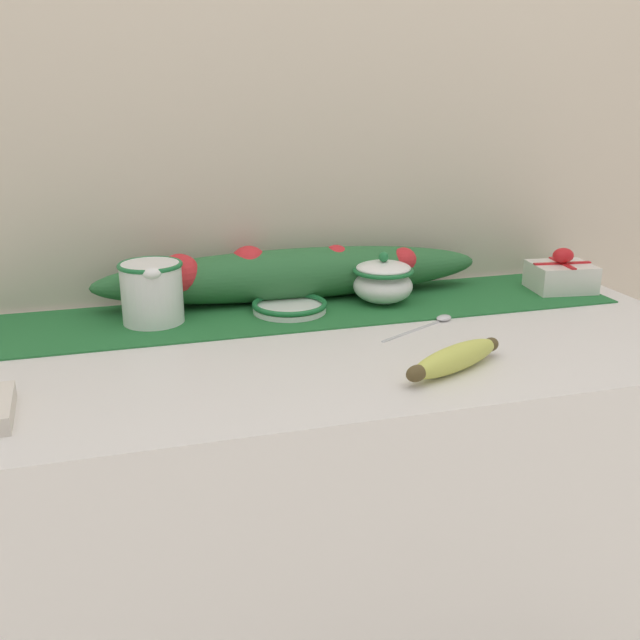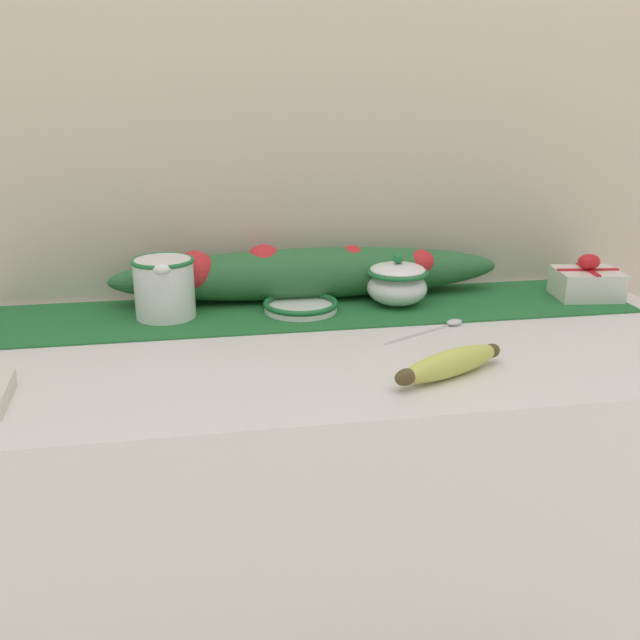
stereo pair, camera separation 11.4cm
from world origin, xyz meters
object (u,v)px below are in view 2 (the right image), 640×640
Objects in this scene: spoon at (447,325)px; small_dish at (301,306)px; gift_box at (587,282)px; sugar_bowl at (397,283)px; cream_pitcher at (164,286)px; banana at (450,364)px.

small_dish is at bearing 123.62° from spoon.
small_dish is 0.58m from gift_box.
sugar_bowl reaches higher than spoon.
gift_box is (0.58, -0.01, 0.02)m from small_dish.
spoon is at bearing -28.29° from small_dish.
sugar_bowl is 0.83× the size of small_dish.
sugar_bowl is at bearing 82.75° from spoon.
cream_pitcher is at bearing 177.78° from small_dish.
sugar_bowl is 0.69× the size of spoon.
gift_box reaches higher than spoon.
sugar_bowl is at bearing 86.52° from banana.
cream_pitcher reaches higher than gift_box.
spoon is (0.49, -0.14, -0.06)m from cream_pitcher.
gift_box is at bearing 39.63° from banana.
banana is at bearing -93.48° from sugar_bowl.
banana is 1.48× the size of gift_box.
gift_box is (0.83, -0.02, -0.03)m from cream_pitcher.
cream_pitcher is at bearing 178.72° from gift_box.
small_dish is 0.83× the size of spoon.
spoon is at bearing -15.92° from cream_pitcher.
gift_box is (0.39, -0.02, -0.01)m from sugar_bowl.
banana is 0.23m from spoon.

